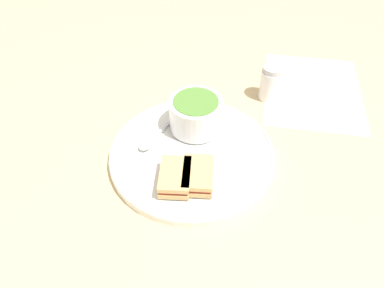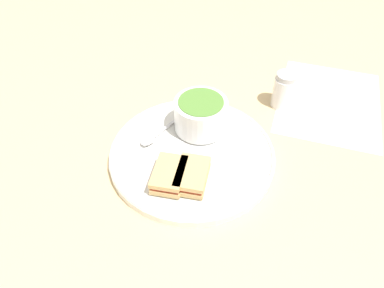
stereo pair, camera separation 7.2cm
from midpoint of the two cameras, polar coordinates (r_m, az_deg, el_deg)
The scene contains 8 objects.
ground_plane at distance 0.75m, azimuth -2.75°, elevation -2.26°, with size 2.40×2.40×0.00m, color #D1B27F.
plate at distance 0.74m, azimuth -2.78°, elevation -1.69°, with size 0.33×0.33×0.02m.
soup_bowl at distance 0.76m, azimuth -2.13°, elevation 4.50°, with size 0.11×0.11×0.07m.
spoon at distance 0.76m, azimuth -9.24°, elevation 0.23°, with size 0.06×0.13×0.01m.
sandwich_half_near at distance 0.68m, azimuth -5.65°, elevation -5.17°, with size 0.07×0.09×0.03m.
sandwich_half_far at distance 0.68m, azimuth -2.16°, elevation -4.93°, with size 0.06×0.09×0.03m.
salt_shaker at distance 0.88m, azimuth 9.61°, elevation 9.05°, with size 0.05×0.05×0.08m.
menu_sheet at distance 0.95m, azimuth 15.85°, elevation 7.77°, with size 0.24×0.30×0.00m.
Camera 1 is at (0.10, -0.50, 0.55)m, focal length 35.00 mm.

